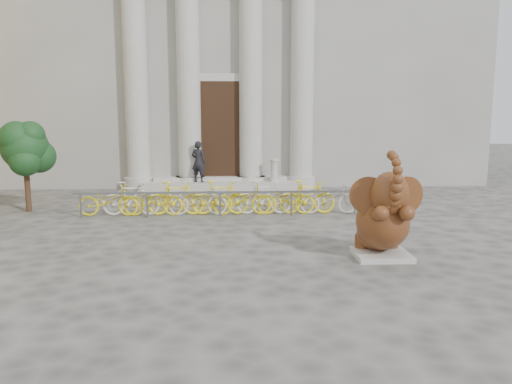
{
  "coord_description": "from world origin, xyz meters",
  "views": [
    {
      "loc": [
        0.31,
        -9.89,
        2.9
      ],
      "look_at": [
        0.96,
        1.74,
        1.1
      ],
      "focal_mm": 35.0,
      "sensor_mm": 36.0,
      "label": 1
    }
  ],
  "objects": [
    {
      "name": "bike_rack",
      "position": [
        0.05,
        4.56,
        0.5
      ],
      "size": [
        8.3,
        0.53,
        1.0
      ],
      "color": "slate",
      "rests_on": "ground"
    },
    {
      "name": "tree",
      "position": [
        -5.75,
        5.37,
        1.9
      ],
      "size": [
        1.57,
        1.43,
        2.73
      ],
      "color": "#332114",
      "rests_on": "ground"
    },
    {
      "name": "balustrade_post",
      "position": [
        2.06,
        9.1,
        0.77
      ],
      "size": [
        0.36,
        0.36,
        0.89
      ],
      "color": "#A8A59E",
      "rests_on": "entrance_steps"
    },
    {
      "name": "ground",
      "position": [
        0.0,
        0.0,
        0.0
      ],
      "size": [
        80.0,
        80.0,
        0.0
      ],
      "primitive_type": "plane",
      "color": "#474442",
      "rests_on": "ground"
    },
    {
      "name": "entrance_steps",
      "position": [
        0.0,
        9.4,
        0.18
      ],
      "size": [
        6.0,
        1.2,
        0.36
      ],
      "primitive_type": "cube",
      "color": "#A8A59E",
      "rests_on": "ground"
    },
    {
      "name": "classical_building",
      "position": [
        0.0,
        14.93,
        5.98
      ],
      "size": [
        22.0,
        10.7,
        12.0
      ],
      "color": "gray",
      "rests_on": "ground"
    },
    {
      "name": "elephant_statue",
      "position": [
        3.44,
        -0.14,
        0.81
      ],
      "size": [
        1.49,
        1.64,
        2.22
      ],
      "rotation": [
        0.0,
        0.0,
        -0.02
      ],
      "color": "#A8A59E",
      "rests_on": "ground"
    },
    {
      "name": "pedestrian",
      "position": [
        -0.83,
        9.14,
        1.15
      ],
      "size": [
        0.67,
        0.57,
        1.57
      ],
      "primitive_type": "imported",
      "rotation": [
        0.0,
        0.0,
        2.75
      ],
      "color": "black",
      "rests_on": "entrance_steps"
    }
  ]
}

